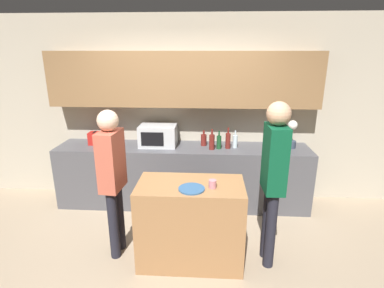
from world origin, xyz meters
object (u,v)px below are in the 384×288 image
(toaster, at_px, (98,138))
(person_center, at_px, (274,171))
(cup_0, at_px, (213,184))
(bottle_0, at_px, (204,140))
(plate_on_island, at_px, (192,189))
(potted_plant, at_px, (292,134))
(bottle_2, at_px, (219,142))
(microwave, at_px, (158,135))
(bottle_1, at_px, (212,142))
(bottle_4, at_px, (235,141))
(person_left, at_px, (112,173))
(bottle_3, at_px, (228,140))

(toaster, relative_size, person_center, 0.15)
(toaster, relative_size, cup_0, 3.12)
(bottle_0, height_order, cup_0, bottle_0)
(plate_on_island, bearing_deg, potted_plant, 47.71)
(bottle_2, bearing_deg, microwave, 173.29)
(microwave, relative_size, plate_on_island, 2.00)
(toaster, relative_size, bottle_1, 0.90)
(cup_0, relative_size, person_center, 0.05)
(bottle_4, height_order, person_left, person_left)
(potted_plant, bearing_deg, bottle_4, -177.51)
(microwave, relative_size, potted_plant, 1.32)
(bottle_2, bearing_deg, person_center, -66.66)
(bottle_4, relative_size, person_left, 0.15)
(potted_plant, xyz_separation_m, person_left, (-2.16, -1.24, -0.11))
(bottle_1, bearing_deg, bottle_2, 19.29)
(bottle_3, xyz_separation_m, plate_on_island, (-0.42, -1.37, -0.09))
(bottle_0, bearing_deg, bottle_4, -8.91)
(potted_plant, relative_size, bottle_2, 1.54)
(bottle_3, bearing_deg, plate_on_island, -107.28)
(bottle_4, bearing_deg, person_left, -138.67)
(bottle_2, height_order, bottle_3, bottle_3)
(potted_plant, height_order, plate_on_island, potted_plant)
(microwave, height_order, bottle_2, microwave)
(potted_plant, relative_size, plate_on_island, 1.52)
(bottle_4, xyz_separation_m, person_center, (0.28, -1.26, 0.07))
(potted_plant, xyz_separation_m, bottle_0, (-1.23, 0.04, -0.11))
(bottle_3, relative_size, cup_0, 3.58)
(microwave, bearing_deg, cup_0, -60.84)
(cup_0, bearing_deg, person_center, 9.13)
(bottle_3, relative_size, bottle_4, 1.22)
(bottle_0, distance_m, bottle_3, 0.36)
(bottle_3, height_order, plate_on_island, bottle_3)
(toaster, xyz_separation_m, plate_on_island, (1.45, -1.44, -0.07))
(toaster, bearing_deg, person_left, -64.07)
(cup_0, bearing_deg, bottle_2, 85.79)
(microwave, bearing_deg, plate_on_island, -68.43)
(toaster, distance_m, cup_0, 2.16)
(bottle_1, distance_m, cup_0, 1.25)
(bottle_3, relative_size, person_center, 0.17)
(microwave, xyz_separation_m, cup_0, (0.77, -1.39, -0.09))
(bottle_3, bearing_deg, bottle_0, 161.81)
(bottle_2, bearing_deg, person_left, -135.18)
(potted_plant, distance_m, bottle_1, 1.12)
(toaster, relative_size, bottle_4, 1.06)
(bottle_2, relative_size, person_center, 0.15)
(microwave, bearing_deg, bottle_1, -10.06)
(potted_plant, relative_size, bottle_0, 1.76)
(person_center, bearing_deg, bottle_0, 26.96)
(bottle_2, xyz_separation_m, bottle_3, (0.13, 0.03, 0.02))
(cup_0, height_order, person_left, person_left)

